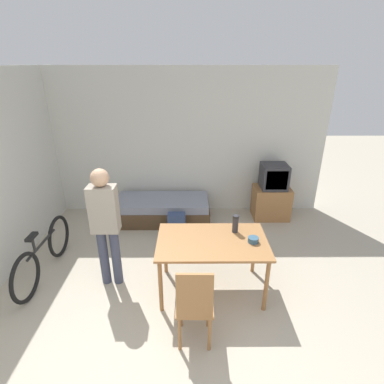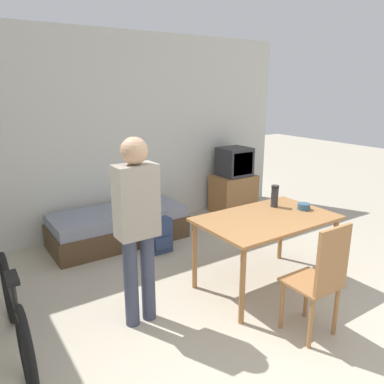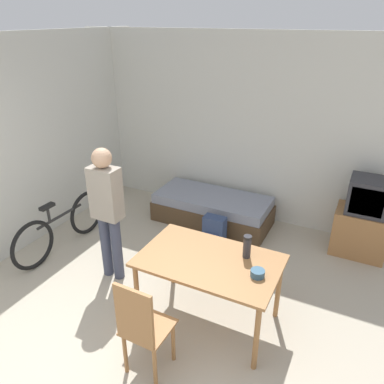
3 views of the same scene
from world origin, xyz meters
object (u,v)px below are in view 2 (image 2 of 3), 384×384
(dining_table, at_px, (266,225))
(wooden_chair, at_px, (321,277))
(thermos_flask, at_px, (275,195))
(mate_bowl, at_px, (304,206))
(tv, at_px, (234,184))
(backpack, at_px, (159,236))
(bicycle, at_px, (15,314))
(person_standing, at_px, (137,220))
(daybed, at_px, (119,226))

(dining_table, height_order, wooden_chair, wooden_chair)
(thermos_flask, xyz_separation_m, mate_bowl, (0.19, -0.24, -0.10))
(tv, xyz_separation_m, dining_table, (-1.26, -2.00, 0.19))
(wooden_chair, height_order, backpack, wooden_chair)
(bicycle, bearing_deg, wooden_chair, -29.64)
(dining_table, distance_m, bicycle, 2.33)
(person_standing, relative_size, mate_bowl, 12.58)
(dining_table, bearing_deg, daybed, 112.66)
(daybed, relative_size, backpack, 4.01)
(tv, bearing_deg, mate_bowl, -110.66)
(daybed, relative_size, person_standing, 1.07)
(dining_table, bearing_deg, mate_bowl, -4.76)
(daybed, bearing_deg, mate_bowl, -56.46)
(daybed, bearing_deg, bicycle, -133.78)
(wooden_chair, bearing_deg, dining_table, 74.94)
(wooden_chair, bearing_deg, tv, 62.40)
(wooden_chair, relative_size, bicycle, 0.63)
(dining_table, distance_m, mate_bowl, 0.50)
(thermos_flask, bearing_deg, dining_table, -146.65)
(mate_bowl, bearing_deg, wooden_chair, -131.80)
(daybed, distance_m, backpack, 0.65)
(tv, height_order, mate_bowl, tv)
(tv, height_order, dining_table, tv)
(daybed, distance_m, thermos_flask, 2.11)
(daybed, xyz_separation_m, dining_table, (0.79, -1.88, 0.45))
(mate_bowl, bearing_deg, tv, 69.34)
(tv, height_order, backpack, tv)
(dining_table, height_order, person_standing, person_standing)
(daybed, distance_m, mate_bowl, 2.38)
(daybed, relative_size, mate_bowl, 13.49)
(dining_table, height_order, bicycle, dining_table)
(backpack, bearing_deg, mate_bowl, -53.54)
(mate_bowl, bearing_deg, bicycle, 172.44)
(bicycle, xyz_separation_m, mate_bowl, (2.77, -0.37, 0.45))
(wooden_chair, height_order, bicycle, wooden_chair)
(daybed, xyz_separation_m, person_standing, (-0.53, -1.73, 0.72))
(wooden_chair, distance_m, person_standing, 1.53)
(daybed, xyz_separation_m, bicycle, (-1.49, -1.56, 0.11))
(bicycle, bearing_deg, person_standing, -10.24)
(wooden_chair, relative_size, mate_bowl, 7.70)
(tv, distance_m, person_standing, 3.20)
(wooden_chair, bearing_deg, daybed, 101.62)
(dining_table, bearing_deg, person_standing, 173.36)
(person_standing, relative_size, backpack, 3.74)
(bicycle, xyz_separation_m, thermos_flask, (2.58, -0.13, 0.55))
(daybed, xyz_separation_m, tv, (2.05, 0.11, 0.26))
(person_standing, xyz_separation_m, thermos_flask, (1.62, 0.05, -0.06))
(thermos_flask, distance_m, mate_bowl, 0.32)
(dining_table, xyz_separation_m, backpack, (-0.50, 1.30, -0.45))
(backpack, bearing_deg, thermos_flask, -53.87)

